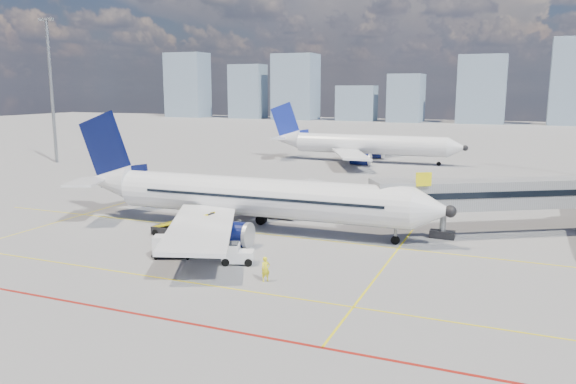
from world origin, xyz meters
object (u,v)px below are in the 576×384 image
ramp_worker (266,269)px  cargo_dolly (173,246)px  second_aircraft (362,145)px  main_aircraft (244,197)px  baggage_tug (236,254)px  belt_loader (177,229)px

ramp_worker → cargo_dolly: bearing=118.5°
second_aircraft → main_aircraft: bearing=-87.7°
cargo_dolly → baggage_tug: bearing=-17.7°
main_aircraft → belt_loader: bearing=-136.5°
cargo_dolly → ramp_worker: 9.51m
main_aircraft → ramp_worker: (8.01, -12.55, -2.33)m
second_aircraft → belt_loader: (-1.97, -57.46, -2.56)m
belt_loader → ramp_worker: bearing=-29.5°
main_aircraft → baggage_tug: main_aircraft is taller
main_aircraft → baggage_tug: bearing=-67.9°
cargo_dolly → belt_loader: bearing=98.6°
cargo_dolly → belt_loader: belt_loader is taller
cargo_dolly → ramp_worker: size_ratio=1.99×
cargo_dolly → second_aircraft: bearing=68.9°
cargo_dolly → ramp_worker: ramp_worker is taller
main_aircraft → cargo_dolly: main_aircraft is taller
belt_loader → baggage_tug: bearing=-27.6°
baggage_tug → main_aircraft: bearing=93.8°
cargo_dolly → ramp_worker: bearing=-36.5°
second_aircraft → ramp_worker: size_ratio=20.57×
cargo_dolly → belt_loader: (-3.39, 5.64, -0.31)m
second_aircraft → ramp_worker: bearing=-81.3°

